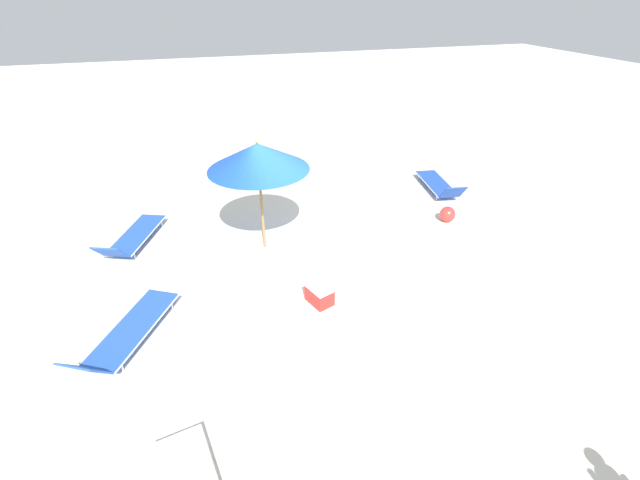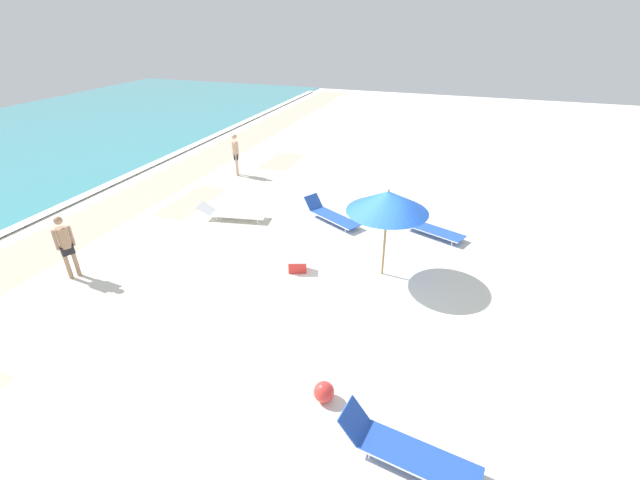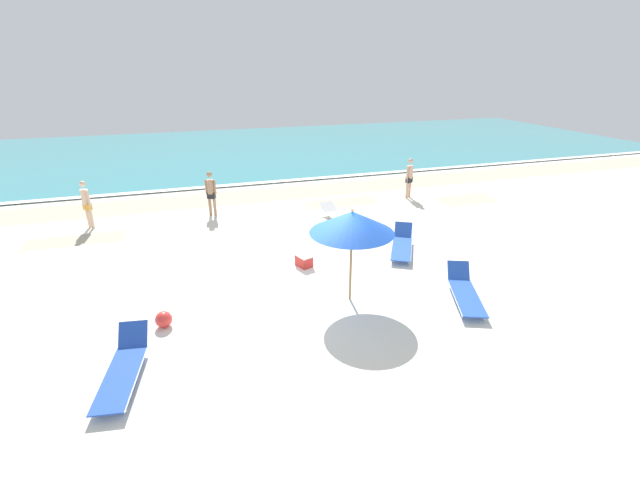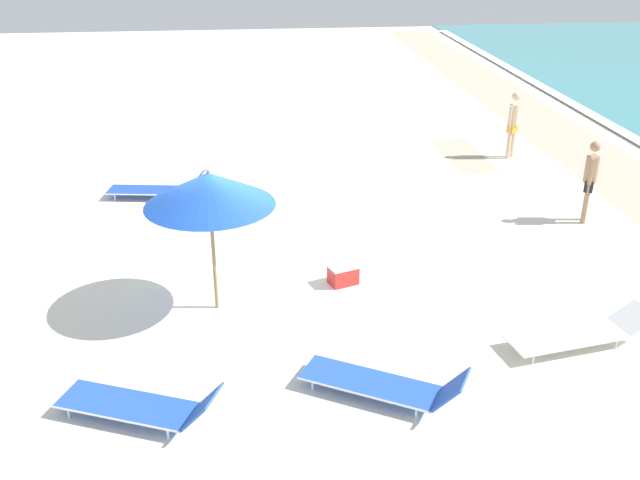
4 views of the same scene
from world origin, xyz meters
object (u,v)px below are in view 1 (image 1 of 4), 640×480
(beach_umbrella, at_px, (258,157))
(sun_lounger_near_water_right, at_px, (132,237))
(beach_ball, at_px, (447,214))
(sun_lounger_under_umbrella, at_px, (125,334))
(sun_lounger_near_water_left, at_px, (439,185))
(cooler_box, at_px, (319,294))

(beach_umbrella, bearing_deg, sun_lounger_near_water_right, -17.94)
(beach_ball, bearing_deg, sun_lounger_under_umbrella, 16.70)
(sun_lounger_under_umbrella, bearing_deg, sun_lounger_near_water_left, -124.86)
(beach_umbrella, height_order, sun_lounger_near_water_right, beach_umbrella)
(sun_lounger_under_umbrella, height_order, beach_ball, sun_lounger_under_umbrella)
(sun_lounger_near_water_right, xyz_separation_m, cooler_box, (-3.40, 3.12, -0.03))
(sun_lounger_near_water_left, distance_m, cooler_box, 5.90)
(beach_umbrella, relative_size, sun_lounger_near_water_right, 1.08)
(beach_umbrella, xyz_separation_m, sun_lounger_near_water_left, (-5.24, -1.44, -1.89))
(sun_lounger_near_water_left, height_order, beach_ball, sun_lounger_near_water_left)
(beach_umbrella, height_order, sun_lounger_near_water_left, beach_umbrella)
(sun_lounger_near_water_right, relative_size, beach_ball, 5.91)
(cooler_box, bearing_deg, sun_lounger_under_umbrella, -108.24)
(beach_umbrella, distance_m, sun_lounger_under_umbrella, 4.03)
(beach_umbrella, bearing_deg, sun_lounger_near_water_left, -164.66)
(sun_lounger_under_umbrella, relative_size, sun_lounger_near_water_left, 0.99)
(beach_umbrella, distance_m, beach_ball, 4.92)
(sun_lounger_near_water_left, height_order, sun_lounger_near_water_right, sun_lounger_near_water_left)
(sun_lounger_near_water_right, xyz_separation_m, beach_ball, (-7.33, 1.05, -0.02))
(beach_ball, xyz_separation_m, cooler_box, (3.93, 2.07, -0.00))
(sun_lounger_near_water_left, xyz_separation_m, cooler_box, (4.64, 3.65, -0.03))
(sun_lounger_near_water_right, distance_m, cooler_box, 4.62)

